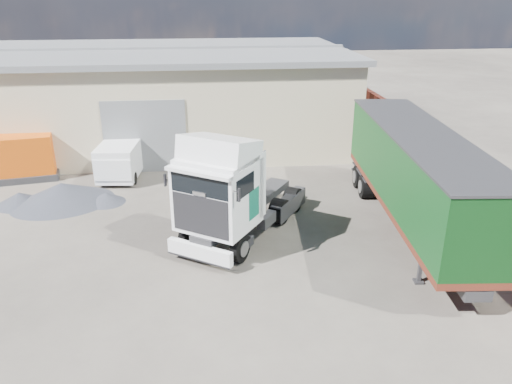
{
  "coord_description": "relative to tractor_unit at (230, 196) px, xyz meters",
  "views": [
    {
      "loc": [
        0.8,
        -14.06,
        8.54
      ],
      "look_at": [
        2.69,
        3.0,
        1.51
      ],
      "focal_mm": 35.0,
      "sensor_mm": 36.0,
      "label": 1
    }
  ],
  "objects": [
    {
      "name": "orange_skip",
      "position": [
        -9.67,
        7.69,
        -0.83
      ],
      "size": [
        3.78,
        2.73,
        2.16
      ],
      "rotation": [
        0.0,
        0.0,
        0.18
      ],
      "color": "#2D2D30",
      "rests_on": "ground"
    },
    {
      "name": "tractor_unit",
      "position": [
        0.0,
        0.0,
        0.0
      ],
      "size": [
        5.38,
        6.42,
        4.2
      ],
      "rotation": [
        0.0,
        0.0,
        -0.59
      ],
      "color": "black",
      "rests_on": "ground"
    },
    {
      "name": "box_trailer",
      "position": [
        6.84,
        0.21,
        0.56
      ],
      "size": [
        3.44,
        11.68,
        3.83
      ],
      "rotation": [
        0.0,
        0.0,
        -0.09
      ],
      "color": "#2D2D30",
      "rests_on": "ground"
    },
    {
      "name": "ground",
      "position": [
        -1.67,
        -2.11,
        -1.77
      ],
      "size": [
        120.0,
        120.0,
        0.0
      ],
      "primitive_type": "plane",
      "color": "black",
      "rests_on": "ground"
    },
    {
      "name": "panel_van",
      "position": [
        -4.8,
        7.51,
        -0.87
      ],
      "size": [
        2.15,
        4.39,
        1.73
      ],
      "rotation": [
        0.0,
        0.0,
        -0.1
      ],
      "color": "black",
      "rests_on": "ground"
    },
    {
      "name": "gravel_heap",
      "position": [
        -7.01,
        4.27,
        -1.35
      ],
      "size": [
        5.99,
        5.69,
        0.9
      ],
      "rotation": [
        0.0,
        0.0,
        0.41
      ],
      "color": "black",
      "rests_on": "ground"
    },
    {
      "name": "warehouse",
      "position": [
        -7.67,
        13.89,
        0.89
      ],
      "size": [
        30.6,
        12.6,
        5.42
      ],
      "color": "tan",
      "rests_on": "ground"
    },
    {
      "name": "brick_boundary_wall",
      "position": [
        9.83,
        3.89,
        -0.52
      ],
      "size": [
        0.35,
        26.0,
        2.5
      ],
      "primitive_type": "cube",
      "color": "maroon",
      "rests_on": "ground"
    }
  ]
}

